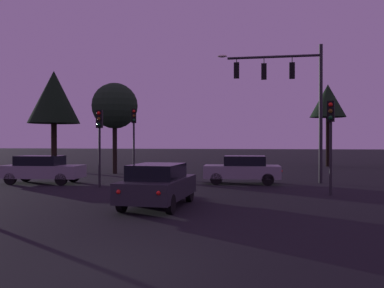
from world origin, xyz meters
name	(u,v)px	position (x,y,z in m)	size (l,w,h in m)	color
ground_plane	(221,171)	(0.00, 24.50, 0.00)	(168.00, 168.00, 0.00)	black
traffic_signal_mast_arm	(289,87)	(4.47, 16.30, 5.34)	(5.84, 0.48, 7.67)	#232326
traffic_light_corner_left	(331,128)	(5.79, 11.21, 2.89)	(0.35, 0.38, 4.06)	#232326
traffic_light_corner_right	(134,129)	(-5.02, 17.94, 3.10)	(0.36, 0.39, 4.37)	#232326
traffic_light_median	(99,132)	(-5.14, 12.39, 2.77)	(0.32, 0.36, 3.88)	#232326
car_nearside_lane	(158,184)	(-0.86, 7.06, 0.80)	(2.14, 4.30, 1.52)	#232328
car_crossing_left	(243,169)	(1.92, 15.22, 0.79)	(4.19, 1.92, 1.52)	gray
car_crossing_right	(42,169)	(-8.96, 13.75, 0.80)	(4.42, 2.00, 1.52)	gray
tree_behind_sign	(115,106)	(-7.27, 20.76, 4.80)	(3.25, 3.25, 6.46)	black
tree_left_far	(328,101)	(9.23, 31.37, 5.92)	(3.22, 3.22, 7.48)	black
tree_right_cluster	(54,98)	(-13.16, 23.22, 5.77)	(4.04, 4.04, 7.90)	black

